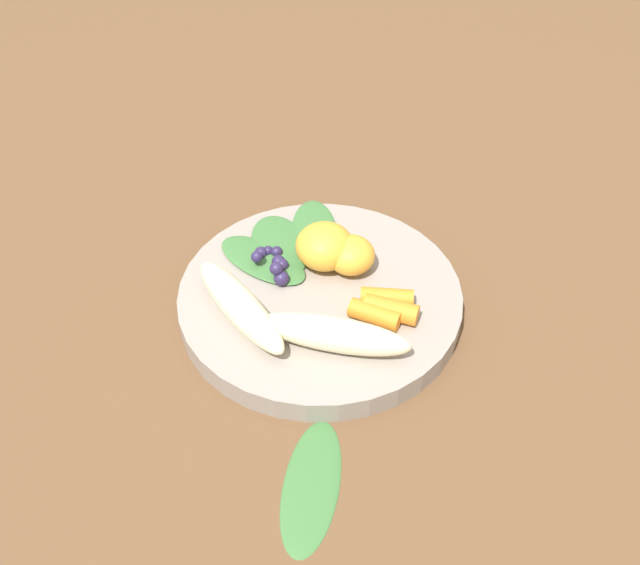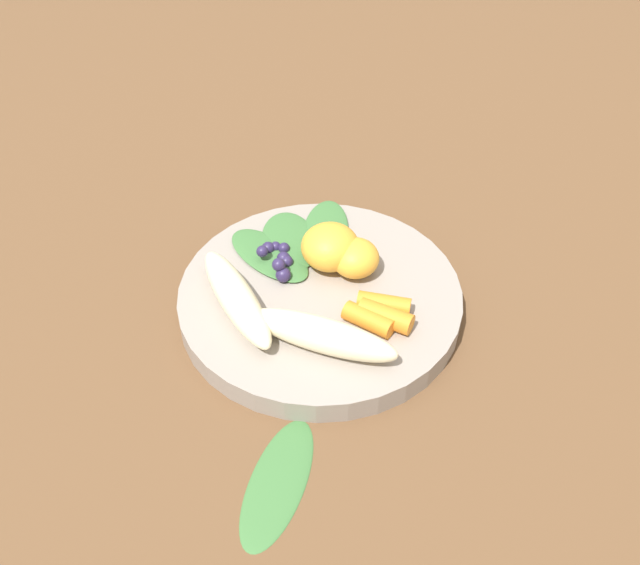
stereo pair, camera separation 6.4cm
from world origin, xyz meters
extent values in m
plane|color=brown|center=(0.00, 0.00, 0.00)|extent=(2.40, 2.40, 0.00)
cylinder|color=gray|center=(0.00, 0.00, 0.01)|extent=(0.26, 0.26, 0.02)
ellipsoid|color=beige|center=(-0.01, -0.07, 0.04)|extent=(0.13, 0.09, 0.03)
ellipsoid|color=beige|center=(-0.08, -0.01, 0.04)|extent=(0.07, 0.14, 0.03)
ellipsoid|color=#F4A833|center=(0.02, 0.04, 0.04)|extent=(0.05, 0.05, 0.04)
ellipsoid|color=#F4A833|center=(0.04, 0.02, 0.04)|extent=(0.05, 0.05, 0.03)
cylinder|color=orange|center=(0.03, -0.05, 0.03)|extent=(0.04, 0.04, 0.02)
cylinder|color=orange|center=(0.05, -0.05, 0.03)|extent=(0.05, 0.04, 0.02)
cylinder|color=orange|center=(0.05, -0.04, 0.03)|extent=(0.05, 0.03, 0.02)
sphere|color=#2D234C|center=(-0.03, 0.04, 0.03)|extent=(0.01, 0.01, 0.01)
sphere|color=#2D234C|center=(-0.03, 0.02, 0.03)|extent=(0.01, 0.01, 0.01)
sphere|color=#2D234C|center=(-0.03, 0.04, 0.03)|extent=(0.01, 0.01, 0.01)
sphere|color=#2D234C|center=(-0.03, 0.04, 0.03)|extent=(0.01, 0.01, 0.01)
sphere|color=#2D234C|center=(-0.05, 0.05, 0.04)|extent=(0.01, 0.01, 0.01)
sphere|color=#2D234C|center=(-0.03, 0.06, 0.03)|extent=(0.01, 0.01, 0.01)
sphere|color=#2D234C|center=(-0.04, 0.06, 0.03)|extent=(0.01, 0.01, 0.01)
sphere|color=#2D234C|center=(-0.03, 0.06, 0.03)|extent=(0.01, 0.01, 0.01)
sphere|color=#2D234C|center=(0.00, 0.04, 0.04)|extent=(0.01, 0.01, 0.01)
sphere|color=#2D234C|center=(-0.03, 0.02, 0.04)|extent=(0.01, 0.01, 0.01)
cylinder|color=white|center=(-0.04, 0.06, 0.02)|extent=(0.05, 0.05, 0.00)
ellipsoid|color=#3D7038|center=(0.02, 0.08, 0.03)|extent=(0.07, 0.11, 0.00)
ellipsoid|color=#3D7038|center=(-0.02, 0.07, 0.03)|extent=(0.05, 0.09, 0.00)
ellipsoid|color=#3D7038|center=(-0.04, 0.05, 0.03)|extent=(0.09, 0.11, 0.00)
ellipsoid|color=#3D7038|center=(-0.06, -0.18, 0.00)|extent=(0.09, 0.12, 0.01)
camera|label=1|loc=(-0.14, -0.45, 0.48)|focal=40.26mm
camera|label=2|loc=(-0.08, -0.46, 0.48)|focal=40.26mm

